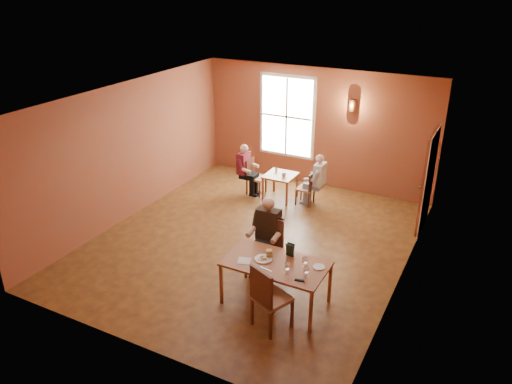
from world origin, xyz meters
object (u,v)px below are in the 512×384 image
at_px(main_table, 276,283).
at_px(diner_white, 307,180).
at_px(second_table, 280,187).
at_px(chair_diner_white, 305,188).
at_px(diner_maroon, 255,170).
at_px(chair_diner_main, 266,250).
at_px(diner_main, 265,243).
at_px(chair_empty, 272,297).
at_px(chair_diner_maroon, 256,177).

relative_size(main_table, diner_white, 1.37).
bearing_deg(diner_white, second_table, 90.00).
bearing_deg(chair_diner_white, diner_maroon, 90.00).
distance_m(main_table, chair_diner_main, 0.83).
bearing_deg(main_table, diner_main, 128.88).
bearing_deg(diner_white, chair_diner_main, -170.95).
xyz_separation_m(chair_empty, diner_maroon, (-2.58, 4.40, 0.06)).
bearing_deg(main_table, chair_diner_main, 127.57).
bearing_deg(chair_diner_main, diner_white, -80.95).
height_order(diner_white, chair_diner_maroon, diner_white).
height_order(main_table, second_table, main_table).
bearing_deg(chair_empty, diner_maroon, 144.05).
height_order(main_table, diner_maroon, diner_maroon).
bearing_deg(diner_main, diner_maroon, -59.81).
distance_m(diner_main, chair_diner_white, 3.27).
relative_size(diner_main, chair_empty, 1.26).
distance_m(chair_diner_main, chair_diner_white, 3.23).
distance_m(chair_empty, diner_maroon, 5.10).
xyz_separation_m(diner_main, chair_diner_maroon, (-1.84, 3.21, -0.25)).
relative_size(chair_diner_main, chair_diner_maroon, 1.21).
distance_m(main_table, diner_white, 3.96).
bearing_deg(chair_diner_maroon, diner_main, 29.78).
xyz_separation_m(diner_main, second_table, (-1.19, 3.21, -0.38)).
distance_m(chair_diner_white, diner_white, 0.20).
bearing_deg(diner_main, chair_diner_white, -80.51).
distance_m(main_table, chair_diner_white, 3.97).
bearing_deg(second_table, diner_white, 0.00).
bearing_deg(second_table, chair_empty, -66.68).
height_order(diner_main, second_table, diner_main).
bearing_deg(diner_white, diner_main, -171.03).
height_order(second_table, diner_white, diner_white).
relative_size(chair_empty, diner_maroon, 0.90).
height_order(chair_empty, chair_diner_white, chair_empty).
xyz_separation_m(main_table, second_table, (-1.69, 3.83, -0.08)).
xyz_separation_m(diner_main, chair_empty, (0.71, -1.19, -0.15)).
xyz_separation_m(second_table, diner_maroon, (-0.68, 0.00, 0.30)).
xyz_separation_m(chair_diner_main, second_table, (-1.19, 3.18, -0.22)).
height_order(chair_diner_main, chair_diner_white, chair_diner_main).
bearing_deg(chair_diner_white, chair_diner_main, -170.42).
bearing_deg(main_table, chair_empty, -69.81).
height_order(diner_main, chair_empty, diner_main).
relative_size(chair_diner_white, chair_diner_maroon, 0.93).
bearing_deg(diner_maroon, chair_diner_maroon, 90.00).
xyz_separation_m(second_table, chair_diner_white, (0.65, 0.00, 0.10)).
bearing_deg(chair_diner_maroon, diner_white, 90.00).
xyz_separation_m(chair_diner_white, diner_white, (0.03, 0.00, 0.20)).
height_order(main_table, chair_empty, chair_empty).
distance_m(diner_main, second_table, 3.44).
bearing_deg(diner_main, chair_diner_maroon, -60.22).
relative_size(chair_empty, chair_diner_white, 1.34).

